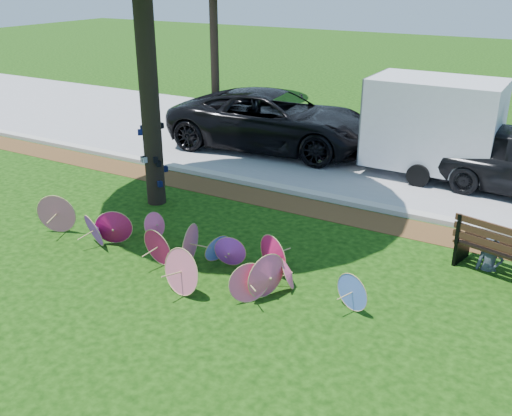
# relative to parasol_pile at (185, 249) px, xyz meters

# --- Properties ---
(ground) EXTENTS (90.00, 90.00, 0.00)m
(ground) POSITION_rel_parasol_pile_xyz_m (0.28, -0.68, -0.38)
(ground) COLOR black
(ground) RESTS_ON ground
(mulch_strip) EXTENTS (90.00, 1.00, 0.01)m
(mulch_strip) POSITION_rel_parasol_pile_xyz_m (0.28, 3.82, -0.38)
(mulch_strip) COLOR #472D16
(mulch_strip) RESTS_ON ground
(curb) EXTENTS (90.00, 0.30, 0.12)m
(curb) POSITION_rel_parasol_pile_xyz_m (0.28, 4.52, -0.32)
(curb) COLOR #B7B5AD
(curb) RESTS_ON ground
(street) EXTENTS (90.00, 8.00, 0.01)m
(street) POSITION_rel_parasol_pile_xyz_m (0.28, 8.67, -0.38)
(street) COLOR gray
(street) RESTS_ON ground
(parasol_pile) EXTENTS (7.34, 1.99, 0.88)m
(parasol_pile) POSITION_rel_parasol_pile_xyz_m (0.00, 0.00, 0.00)
(parasol_pile) COLOR #B6144D
(parasol_pile) RESTS_ON ground
(black_van) EXTENTS (6.75, 3.70, 1.79)m
(black_van) POSITION_rel_parasol_pile_xyz_m (-2.27, 7.71, 0.51)
(black_van) COLOR black
(black_van) RESTS_ON ground
(cargo_trailer) EXTENTS (3.32, 2.11, 2.92)m
(cargo_trailer) POSITION_rel_parasol_pile_xyz_m (2.62, 7.60, 1.08)
(cargo_trailer) COLOR silver
(cargo_trailer) RESTS_ON ground
(person_left) EXTENTS (0.54, 0.40, 1.33)m
(person_left) POSITION_rel_parasol_pile_xyz_m (4.99, 2.75, 0.29)
(person_left) COLOR #39424E
(person_left) RESTS_ON ground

